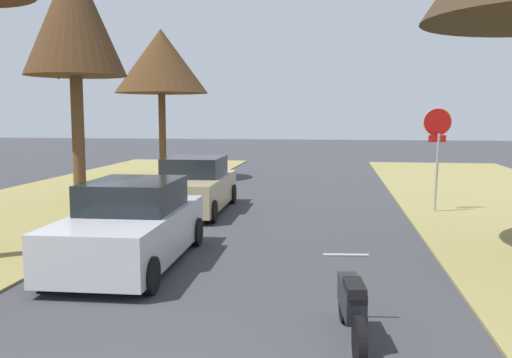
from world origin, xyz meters
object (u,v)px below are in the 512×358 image
parked_motorcycle (351,305)px  stop_sign_far (437,137)px  street_tree_left_mid_b (74,17)px  street_tree_left_far (161,62)px  parked_sedan_tan (194,187)px  parked_sedan_silver (131,226)px

parked_motorcycle → stop_sign_far: bearing=74.8°
stop_sign_far → street_tree_left_mid_b: size_ratio=0.40×
street_tree_left_far → parked_sedan_tan: (3.29, -7.56, -4.30)m
street_tree_left_mid_b → parked_sedan_silver: 8.84m
street_tree_left_mid_b → street_tree_left_far: size_ratio=1.17×
street_tree_left_far → parked_motorcycle: street_tree_left_far is taller
stop_sign_far → parked_sedan_silver: 9.40m
parked_sedan_silver → parked_motorcycle: parked_sedan_silver is taller
street_tree_left_mid_b → parked_sedan_tan: street_tree_left_mid_b is taller
stop_sign_far → parked_motorcycle: (-2.63, -9.66, -1.70)m
street_tree_left_far → parked_sedan_silver: (3.57, -13.39, -4.30)m
street_tree_left_mid_b → parked_sedan_silver: bearing=-57.4°
street_tree_left_far → parked_motorcycle: size_ratio=3.10×
parked_motorcycle → street_tree_left_far: bearing=114.5°
parked_sedan_silver → street_tree_left_mid_b: bearing=122.6°
parked_sedan_tan → parked_sedan_silver: bearing=-87.3°
parked_sedan_silver → parked_sedan_tan: (-0.28, 5.83, 0.00)m
stop_sign_far → parked_sedan_tan: (-6.91, -0.67, -1.46)m
street_tree_left_far → parked_motorcycle: (7.56, -16.56, -4.54)m
parked_sedan_tan → street_tree_left_mid_b: bearing=174.6°
parked_sedan_tan → stop_sign_far: bearing=5.5°
parked_sedan_silver → parked_motorcycle: bearing=-38.4°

